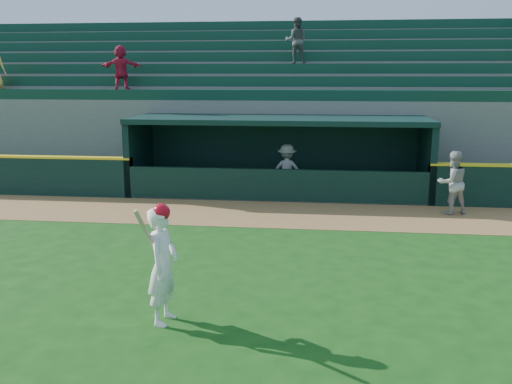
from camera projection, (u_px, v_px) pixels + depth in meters
The scene contains 7 objects.
ground at pixel (246, 275), 10.99m from camera, with size 120.00×120.00×0.00m, color #154511.
warning_track at pixel (270, 214), 15.75m from camera, with size 40.00×3.00×0.01m, color olive.
dugout_player_front at pixel (452, 183), 15.60m from camera, with size 0.85×0.66×1.75m, color #A5A6A0.
dugout_player_inside at pixel (287, 170), 17.94m from camera, with size 1.06×0.61×1.65m, color #9B9B96.
dugout at pixel (280, 151), 18.50m from camera, with size 9.40×2.80×2.46m.
stands at pixel (289, 110), 22.72m from camera, with size 34.50×6.30×6.68m.
batter_at_plate at pixel (163, 264), 8.71m from camera, with size 0.55×0.83×1.91m.
Camera 1 is at (1.44, -10.34, 3.79)m, focal length 40.00 mm.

